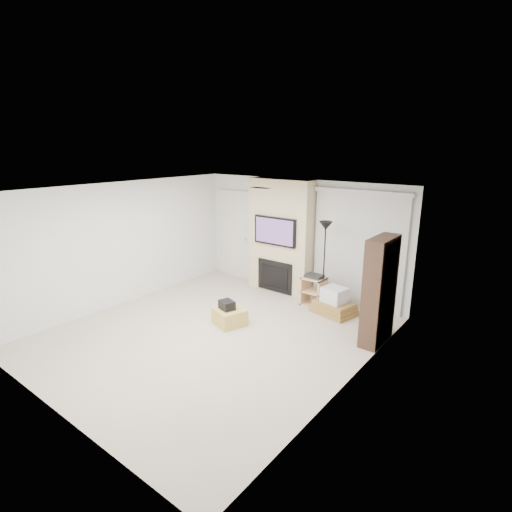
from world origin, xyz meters
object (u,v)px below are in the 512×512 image
Objects in this scene: floor_lamp at (325,241)px; bookshelf at (379,291)px; av_stand at (314,289)px; ottoman at (230,317)px; box_stack at (334,304)px.

bookshelf reaches higher than floor_lamp.
bookshelf reaches higher than av_stand.
box_stack is (1.29, 1.62, 0.05)m from ottoman.
floor_lamp is 2.69× the size of av_stand.
ottoman is 2.35m from floor_lamp.
box_stack is at bearing -13.38° from av_stand.
av_stand is 0.37× the size of bookshelf.
ottoman is 2.69m from bookshelf.
floor_lamp is at bearing -1.66° from av_stand.
ottoman is 2.07m from box_stack.
floor_lamp reaches higher than box_stack.
av_stand is at bearing 178.34° from floor_lamp.
bookshelf is (1.41, -0.73, -0.50)m from floor_lamp.
av_stand is 0.57m from box_stack.
box_stack is (0.33, -0.12, -1.20)m from floor_lamp.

